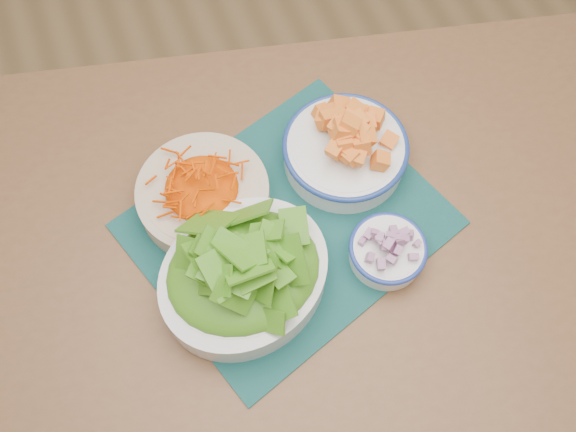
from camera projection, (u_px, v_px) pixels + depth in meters
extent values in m
plane|color=#A27C4E|center=(184.00, 289.00, 1.85)|extent=(4.00, 4.00, 0.00)
cube|color=brown|center=(348.00, 245.00, 1.11)|extent=(1.49, 1.16, 0.04)
cylinder|color=brown|center=(69.00, 195.00, 1.58)|extent=(0.06, 0.06, 0.71)
cylinder|color=brown|center=(539.00, 139.00, 1.65)|extent=(0.06, 0.06, 0.71)
cube|color=#0B2F2F|center=(288.00, 224.00, 1.11)|extent=(0.59, 0.53, 0.00)
cylinder|color=beige|center=(204.00, 196.00, 1.10)|extent=(0.28, 0.28, 0.05)
ellipsoid|color=#F55000|center=(201.00, 184.00, 1.06)|extent=(0.20, 0.20, 0.03)
cylinder|color=white|center=(345.00, 153.00, 1.14)|extent=(0.27, 0.27, 0.05)
torus|color=navy|center=(346.00, 146.00, 1.12)|extent=(0.22, 0.22, 0.01)
ellipsoid|color=orange|center=(347.00, 137.00, 1.09)|extent=(0.19, 0.19, 0.05)
ellipsoid|color=#2B6E0E|center=(242.00, 262.00, 0.97)|extent=(0.25, 0.21, 0.08)
cylinder|color=white|center=(387.00, 252.00, 1.06)|extent=(0.13, 0.13, 0.04)
torus|color=navy|center=(388.00, 248.00, 1.05)|extent=(0.13, 0.13, 0.01)
ellipsoid|color=#742057|center=(390.00, 244.00, 1.03)|extent=(0.11, 0.11, 0.02)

